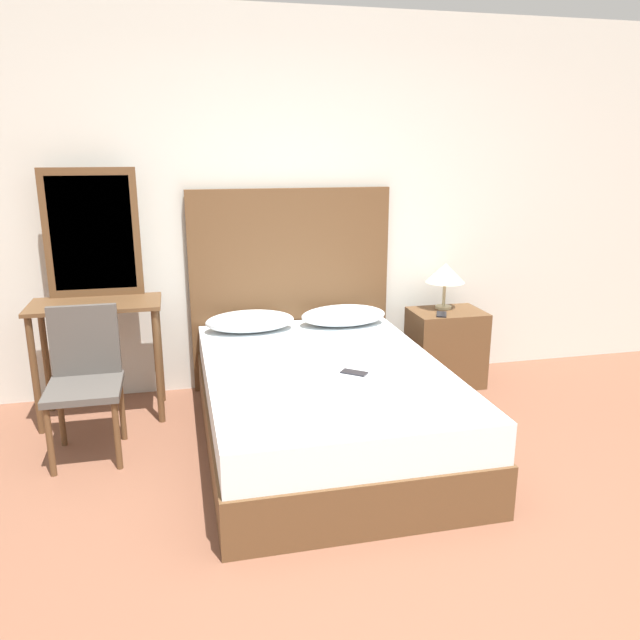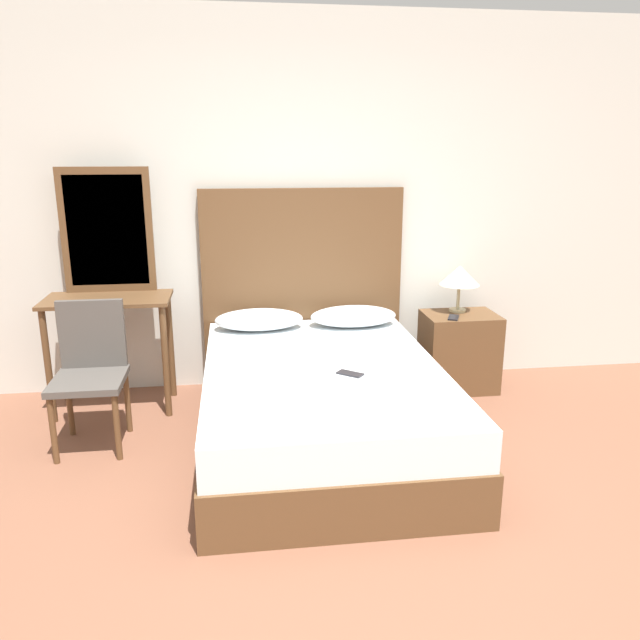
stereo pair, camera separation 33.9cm
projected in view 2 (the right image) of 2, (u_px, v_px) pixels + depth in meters
The scene contains 13 objects.
ground_plane at pixel (390, 620), 2.41m from camera, with size 16.00×16.00×0.00m, color brown.
wall_back at pixel (308, 206), 4.59m from camera, with size 10.00×0.06×2.70m.
bed at pixel (322, 405), 3.79m from camera, with size 1.42×2.06×0.51m.
headboard at pixel (303, 289), 4.67m from camera, with size 1.49×0.05×1.48m.
pillow_left at pixel (259, 320), 4.44m from camera, with size 0.63×0.34×0.14m.
pillow_right at pixel (353, 316), 4.53m from camera, with size 0.63×0.34×0.14m.
phone_on_bed at pixel (350, 374), 3.57m from camera, with size 0.16×0.15×0.01m.
nightstand at pixel (459, 351), 4.67m from camera, with size 0.53×0.40×0.58m.
table_lamp at pixel (460, 276), 4.59m from camera, with size 0.30×0.30×0.35m.
phone_on_nightstand at pixel (454, 317), 4.48m from camera, with size 0.13×0.17×0.01m.
vanity_desk at pixel (109, 322), 4.21m from camera, with size 0.83×0.44×0.80m.
vanity_mirror at pixel (107, 231), 4.24m from camera, with size 0.61×0.03×0.85m.
chair at pixel (91, 365), 3.76m from camera, with size 0.41×0.44×0.87m.
Camera 2 is at (-0.54, -1.96, 1.76)m, focal length 35.00 mm.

